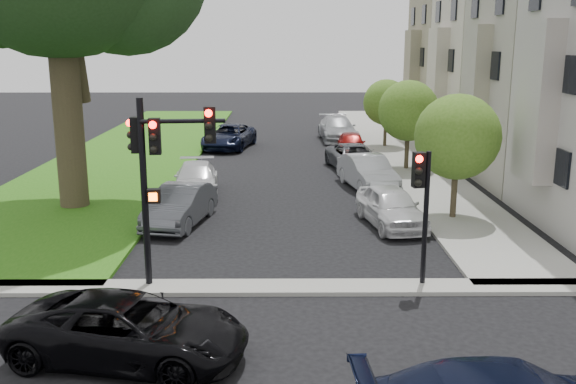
{
  "coord_description": "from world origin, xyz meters",
  "views": [
    {
      "loc": [
        -0.12,
        -14.23,
        6.55
      ],
      "look_at": [
        0.0,
        5.0,
        2.0
      ],
      "focal_mm": 40.0,
      "sensor_mm": 36.0,
      "label": 1
    }
  ],
  "objects_px": {
    "small_tree_a": "(457,137)",
    "car_parked_4": "(337,129)",
    "car_parked_8": "(229,136)",
    "car_parked_2": "(355,158)",
    "car_parked_5": "(180,206)",
    "traffic_signal_secondary": "(422,194)",
    "traffic_signal_main": "(158,159)",
    "small_tree_c": "(386,102)",
    "car_parked_3": "(351,144)",
    "car_parked_1": "(368,172)",
    "car_parked_6": "(196,179)",
    "car_parked_0": "(391,207)",
    "car_cross_near": "(129,329)",
    "small_tree_b": "(408,111)"
  },
  "relations": [
    {
      "from": "car_cross_near",
      "to": "car_parked_5",
      "type": "relative_size",
      "value": 1.14
    },
    {
      "from": "small_tree_a",
      "to": "small_tree_c",
      "type": "distance_m",
      "value": 16.68
    },
    {
      "from": "small_tree_b",
      "to": "car_parked_1",
      "type": "relative_size",
      "value": 1.0
    },
    {
      "from": "small_tree_c",
      "to": "traffic_signal_secondary",
      "type": "distance_m",
      "value": 23.55
    },
    {
      "from": "small_tree_b",
      "to": "car_parked_6",
      "type": "relative_size",
      "value": 1.01
    },
    {
      "from": "car_parked_4",
      "to": "traffic_signal_main",
      "type": "bearing_deg",
      "value": -107.94
    },
    {
      "from": "small_tree_a",
      "to": "car_parked_4",
      "type": "bearing_deg",
      "value": 98.01
    },
    {
      "from": "small_tree_b",
      "to": "traffic_signal_secondary",
      "type": "bearing_deg",
      "value": -99.42
    },
    {
      "from": "car_parked_3",
      "to": "car_parked_2",
      "type": "bearing_deg",
      "value": -91.06
    },
    {
      "from": "small_tree_c",
      "to": "car_parked_0",
      "type": "bearing_deg",
      "value": -98.02
    },
    {
      "from": "traffic_signal_secondary",
      "to": "car_parked_2",
      "type": "bearing_deg",
      "value": 90.01
    },
    {
      "from": "car_parked_1",
      "to": "traffic_signal_main",
      "type": "bearing_deg",
      "value": -132.09
    },
    {
      "from": "traffic_signal_main",
      "to": "car_parked_0",
      "type": "xyz_separation_m",
      "value": [
        7.13,
        5.86,
        -2.81
      ]
    },
    {
      "from": "traffic_signal_secondary",
      "to": "car_parked_2",
      "type": "distance_m",
      "value": 16.22
    },
    {
      "from": "traffic_signal_secondary",
      "to": "car_parked_6",
      "type": "height_order",
      "value": "traffic_signal_secondary"
    },
    {
      "from": "car_cross_near",
      "to": "car_parked_3",
      "type": "height_order",
      "value": "car_cross_near"
    },
    {
      "from": "small_tree_c",
      "to": "car_parked_6",
      "type": "bearing_deg",
      "value": -129.24
    },
    {
      "from": "small_tree_a",
      "to": "car_parked_6",
      "type": "distance_m",
      "value": 11.28
    },
    {
      "from": "traffic_signal_main",
      "to": "car_parked_4",
      "type": "xyz_separation_m",
      "value": [
        6.85,
        26.19,
        -2.73
      ]
    },
    {
      "from": "car_parked_5",
      "to": "car_parked_8",
      "type": "height_order",
      "value": "car_parked_8"
    },
    {
      "from": "small_tree_c",
      "to": "car_parked_3",
      "type": "xyz_separation_m",
      "value": [
        -2.36,
        -2.58,
        -2.16
      ]
    },
    {
      "from": "small_tree_b",
      "to": "car_parked_2",
      "type": "bearing_deg",
      "value": -179.33
    },
    {
      "from": "car_cross_near",
      "to": "car_parked_2",
      "type": "bearing_deg",
      "value": -7.31
    },
    {
      "from": "small_tree_a",
      "to": "car_parked_4",
      "type": "height_order",
      "value": "small_tree_a"
    },
    {
      "from": "traffic_signal_secondary",
      "to": "car_parked_2",
      "type": "height_order",
      "value": "traffic_signal_secondary"
    },
    {
      "from": "traffic_signal_main",
      "to": "small_tree_c",
      "type": "bearing_deg",
      "value": 67.66
    },
    {
      "from": "car_parked_0",
      "to": "car_parked_6",
      "type": "distance_m",
      "value": 9.21
    },
    {
      "from": "small_tree_c",
      "to": "traffic_signal_secondary",
      "type": "relative_size",
      "value": 1.14
    },
    {
      "from": "traffic_signal_main",
      "to": "car_parked_0",
      "type": "distance_m",
      "value": 9.65
    },
    {
      "from": "car_parked_1",
      "to": "car_parked_5",
      "type": "distance_m",
      "value": 9.48
    },
    {
      "from": "small_tree_c",
      "to": "car_parked_2",
      "type": "bearing_deg",
      "value": -110.19
    },
    {
      "from": "car_parked_4",
      "to": "car_parked_5",
      "type": "height_order",
      "value": "car_parked_4"
    },
    {
      "from": "small_tree_c",
      "to": "car_parked_8",
      "type": "height_order",
      "value": "small_tree_c"
    },
    {
      "from": "car_parked_8",
      "to": "car_parked_1",
      "type": "bearing_deg",
      "value": -46.71
    },
    {
      "from": "car_parked_0",
      "to": "car_parked_1",
      "type": "bearing_deg",
      "value": 80.84
    },
    {
      "from": "car_parked_1",
      "to": "car_parked_4",
      "type": "bearing_deg",
      "value": 79.5
    },
    {
      "from": "small_tree_c",
      "to": "car_parked_5",
      "type": "xyz_separation_m",
      "value": [
        -10.09,
        -17.29,
        -2.11
      ]
    },
    {
      "from": "traffic_signal_main",
      "to": "car_parked_8",
      "type": "distance_m",
      "value": 23.3
    },
    {
      "from": "small_tree_a",
      "to": "car_parked_4",
      "type": "xyz_separation_m",
      "value": [
        -2.75,
        19.52,
        -2.32
      ]
    },
    {
      "from": "car_parked_3",
      "to": "car_parked_8",
      "type": "distance_m",
      "value": 7.75
    },
    {
      "from": "traffic_signal_secondary",
      "to": "car_parked_3",
      "type": "bearing_deg",
      "value": 89.13
    },
    {
      "from": "car_cross_near",
      "to": "car_parked_0",
      "type": "distance_m",
      "value": 12.23
    },
    {
      "from": "car_parked_8",
      "to": "car_parked_2",
      "type": "bearing_deg",
      "value": -34.19
    },
    {
      "from": "car_cross_near",
      "to": "car_parked_8",
      "type": "bearing_deg",
      "value": 11.9
    },
    {
      "from": "car_parked_4",
      "to": "traffic_signal_secondary",
      "type": "bearing_deg",
      "value": -93.13
    },
    {
      "from": "car_cross_near",
      "to": "small_tree_b",
      "type": "bearing_deg",
      "value": -13.81
    },
    {
      "from": "small_tree_a",
      "to": "car_parked_3",
      "type": "height_order",
      "value": "small_tree_a"
    },
    {
      "from": "car_parked_0",
      "to": "car_parked_3",
      "type": "bearing_deg",
      "value": 79.63
    },
    {
      "from": "car_parked_3",
      "to": "car_parked_4",
      "type": "distance_m",
      "value": 5.44
    },
    {
      "from": "small_tree_c",
      "to": "car_parked_3",
      "type": "height_order",
      "value": "small_tree_c"
    }
  ]
}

